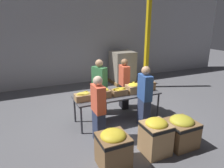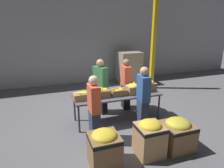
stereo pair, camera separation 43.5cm
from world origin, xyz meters
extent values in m
plane|color=slate|center=(0.00, 0.00, 0.00)|extent=(30.00, 30.00, 0.00)
cube|color=#A8A8AD|center=(0.00, 3.95, 2.00)|extent=(16.00, 0.08, 4.00)
cube|color=#4C4C51|center=(0.00, 0.00, 0.74)|extent=(2.40, 0.80, 0.04)
cylinder|color=#38383D|center=(-1.14, -0.34, 0.36)|extent=(0.05, 0.05, 0.72)
cylinder|color=#38383D|center=(1.14, -0.34, 0.36)|extent=(0.05, 0.05, 0.72)
cylinder|color=#38383D|center=(-1.14, 0.34, 0.36)|extent=(0.05, 0.05, 0.72)
cylinder|color=#38383D|center=(1.14, 0.34, 0.36)|extent=(0.05, 0.05, 0.72)
cube|color=tan|center=(-0.98, -0.04, 0.85)|extent=(0.42, 0.28, 0.17)
ellipsoid|color=yellow|center=(-0.98, -0.04, 0.94)|extent=(0.34, 0.23, 0.08)
ellipsoid|color=yellow|center=(-0.91, 0.02, 0.96)|extent=(0.17, 0.08, 0.04)
ellipsoid|color=yellow|center=(-1.07, -0.11, 0.96)|extent=(0.17, 0.11, 0.04)
cube|color=olive|center=(-0.46, -0.03, 0.86)|extent=(0.40, 0.32, 0.19)
ellipsoid|color=yellow|center=(-0.46, -0.03, 0.96)|extent=(0.36, 0.25, 0.07)
ellipsoid|color=yellow|center=(-0.51, -0.01, 0.99)|extent=(0.13, 0.13, 0.04)
ellipsoid|color=yellow|center=(-0.45, -0.02, 0.99)|extent=(0.11, 0.20, 0.05)
ellipsoid|color=yellow|center=(-0.50, 0.05, 0.98)|extent=(0.07, 0.15, 0.04)
ellipsoid|color=yellow|center=(-0.51, -0.08, 1.00)|extent=(0.16, 0.17, 0.05)
cube|color=olive|center=(0.02, -0.07, 0.85)|extent=(0.42, 0.27, 0.16)
ellipsoid|color=gold|center=(0.02, -0.07, 0.93)|extent=(0.38, 0.23, 0.06)
ellipsoid|color=gold|center=(0.07, -0.07, 0.95)|extent=(0.14, 0.13, 0.05)
ellipsoid|color=gold|center=(0.12, -0.13, 0.96)|extent=(0.15, 0.07, 0.05)
ellipsoid|color=gold|center=(-0.08, -0.09, 0.96)|extent=(0.22, 0.08, 0.06)
ellipsoid|color=gold|center=(-0.10, -0.14, 0.94)|extent=(0.12, 0.22, 0.05)
cube|color=tan|center=(0.47, -0.07, 0.88)|extent=(0.40, 0.32, 0.22)
ellipsoid|color=yellow|center=(0.47, -0.07, 0.99)|extent=(0.31, 0.29, 0.09)
ellipsoid|color=yellow|center=(0.50, -0.02, 1.03)|extent=(0.06, 0.20, 0.04)
ellipsoid|color=yellow|center=(0.51, -0.01, 1.04)|extent=(0.15, 0.21, 0.05)
ellipsoid|color=yellow|center=(0.40, -0.04, 1.02)|extent=(0.12, 0.17, 0.04)
cube|color=olive|center=(0.96, 0.01, 0.88)|extent=(0.41, 0.31, 0.23)
ellipsoid|color=gold|center=(0.96, 0.01, 1.01)|extent=(0.37, 0.25, 0.12)
ellipsoid|color=gold|center=(1.07, -0.01, 1.05)|extent=(0.07, 0.17, 0.04)
ellipsoid|color=gold|center=(1.08, 0.07, 1.03)|extent=(0.14, 0.21, 0.04)
cube|color=black|center=(-0.30, 0.61, 0.39)|extent=(0.35, 0.43, 0.78)
cube|color=#387A47|center=(-0.30, 0.61, 1.11)|extent=(0.39, 0.49, 0.65)
sphere|color=tan|center=(-0.30, 0.61, 1.54)|extent=(0.22, 0.22, 0.22)
cube|color=#2D3856|center=(0.46, -0.64, 0.39)|extent=(0.25, 0.39, 0.78)
cube|color=#2D5199|center=(0.46, -0.64, 1.10)|extent=(0.27, 0.46, 0.64)
sphere|color=tan|center=(0.46, -0.64, 1.53)|extent=(0.22, 0.22, 0.22)
cube|color=black|center=(0.54, 0.66, 0.38)|extent=(0.24, 0.38, 0.76)
cube|color=#EA5B3D|center=(0.54, 0.66, 1.07)|extent=(0.26, 0.45, 0.63)
sphere|color=#896042|center=(0.54, 0.66, 1.49)|extent=(0.21, 0.21, 0.21)
cube|color=#2D3856|center=(-0.85, -0.79, 0.37)|extent=(0.20, 0.36, 0.75)
cube|color=#EA5B3D|center=(-0.85, -0.79, 1.06)|extent=(0.21, 0.42, 0.62)
sphere|color=beige|center=(-0.85, -0.79, 1.47)|extent=(0.21, 0.21, 0.21)
cube|color=olive|center=(-0.90, -1.69, 0.32)|extent=(0.57, 0.57, 0.65)
cube|color=black|center=(-0.90, -1.69, 0.59)|extent=(0.57, 0.57, 0.07)
ellipsoid|color=yellow|center=(-0.90, -1.69, 0.66)|extent=(0.48, 0.48, 0.20)
cube|color=tan|center=(0.07, -1.69, 0.34)|extent=(0.54, 0.54, 0.69)
cube|color=black|center=(0.07, -1.69, 0.63)|extent=(0.54, 0.54, 0.07)
ellipsoid|color=yellow|center=(0.07, -1.69, 0.70)|extent=(0.46, 0.46, 0.19)
cube|color=olive|center=(0.76, -1.69, 0.30)|extent=(0.62, 0.62, 0.59)
cube|color=black|center=(0.76, -1.69, 0.54)|extent=(0.62, 0.62, 0.07)
ellipsoid|color=gold|center=(0.76, -1.69, 0.60)|extent=(0.53, 0.53, 0.22)
cube|color=yellow|center=(2.34, 2.17, 2.00)|extent=(0.15, 0.15, 4.00)
cube|color=olive|center=(1.74, 3.13, 0.07)|extent=(1.03, 1.03, 0.13)
cube|color=#A39984|center=(1.74, 3.13, 0.77)|extent=(0.94, 0.94, 1.29)
camera|label=1|loc=(-2.24, -4.64, 2.70)|focal=32.00mm
camera|label=2|loc=(-1.83, -4.80, 2.70)|focal=32.00mm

